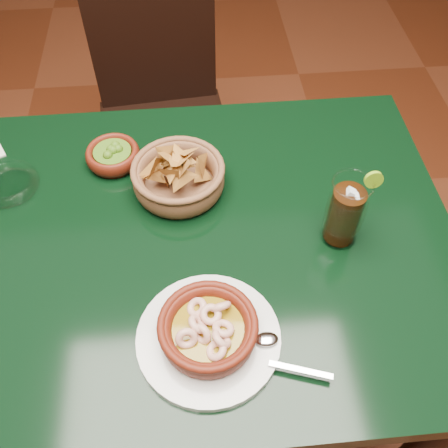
{
  "coord_description": "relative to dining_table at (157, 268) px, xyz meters",
  "views": [
    {
      "loc": [
        0.09,
        -0.59,
        1.53
      ],
      "look_at": [
        0.14,
        -0.02,
        0.81
      ],
      "focal_mm": 40.0,
      "sensor_mm": 36.0,
      "label": 1
    }
  ],
  "objects": [
    {
      "name": "guacamole_ramekin",
      "position": [
        -0.08,
        0.22,
        0.12
      ],
      "size": [
        0.14,
        0.14,
        0.05
      ],
      "color": "#4B1409",
      "rests_on": "dining_table"
    },
    {
      "name": "glass_ashtray",
      "position": [
        -0.3,
        0.16,
        0.11
      ],
      "size": [
        0.14,
        0.14,
        0.03
      ],
      "color": "white",
      "rests_on": "dining_table"
    },
    {
      "name": "dining_table",
      "position": [
        0.0,
        0.0,
        0.0
      ],
      "size": [
        1.2,
        0.8,
        0.75
      ],
      "color": "black",
      "rests_on": "ground"
    },
    {
      "name": "dining_chair",
      "position": [
        0.01,
        0.71,
        -0.17
      ],
      "size": [
        0.44,
        0.44,
        0.88
      ],
      "color": "black",
      "rests_on": "ground"
    },
    {
      "name": "shrimp_plate",
      "position": [
        0.1,
        -0.22,
        0.13
      ],
      "size": [
        0.31,
        0.24,
        0.08
      ],
      "color": "silver",
      "rests_on": "dining_table"
    },
    {
      "name": "ground",
      "position": [
        0.0,
        0.0,
        -0.65
      ],
      "size": [
        7.0,
        7.0,
        0.0
      ],
      "primitive_type": "plane",
      "color": "#471C0C",
      "rests_on": "ground"
    },
    {
      "name": "chip_basket",
      "position": [
        0.06,
        0.13,
        0.13
      ],
      "size": [
        0.22,
        0.22,
        0.14
      ],
      "color": "brown",
      "rests_on": "dining_table"
    },
    {
      "name": "cola_drink",
      "position": [
        0.36,
        -0.02,
        0.17
      ],
      "size": [
        0.15,
        0.15,
        0.17
      ],
      "color": "white",
      "rests_on": "dining_table"
    }
  ]
}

